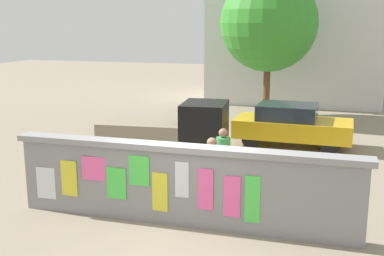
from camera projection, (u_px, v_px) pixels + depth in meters
ground at (248, 136)px, 17.23m from camera, size 60.00×60.00×0.00m
poster_wall at (181, 184)px, 9.54m from camera, size 7.26×0.42×1.66m
auto_rickshaw_truck at (170, 134)px, 13.65m from camera, size 3.71×1.80×1.85m
car_parked at (291, 124)px, 15.79m from camera, size 3.87×1.85×1.40m
motorcycle at (293, 173)px, 11.49m from camera, size 1.90×0.56×0.87m
person_walking at (223, 155)px, 11.19m from camera, size 0.39×0.39×1.62m
person_bystander at (212, 166)px, 10.29m from camera, size 0.47×0.47×1.62m
tree_roadside at (269, 23)px, 19.92m from camera, size 4.09×4.09×6.07m
building_background at (297, 24)px, 24.83m from camera, size 8.79×6.04×7.89m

